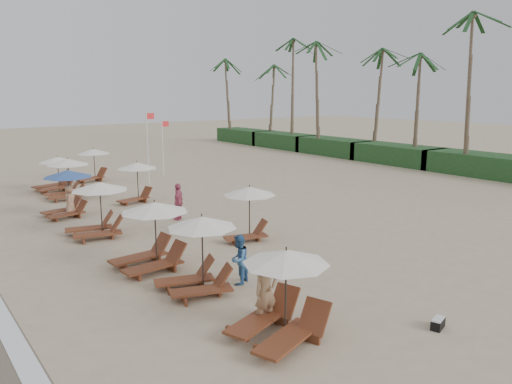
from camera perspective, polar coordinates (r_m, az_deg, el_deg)
ground at (r=18.96m, az=9.86°, el=-7.48°), size 160.00×160.00×0.00m
shrub_hedge at (r=44.47m, az=15.96°, el=4.19°), size 3.20×53.00×1.60m
palm_row at (r=44.79m, az=15.60°, el=15.95°), size 7.00×52.00×12.30m
lounger_station_0 at (r=12.60m, az=2.43°, el=-12.22°), size 2.72×2.59×2.26m
lounger_station_1 at (r=15.41m, az=-6.87°, el=-7.23°), size 2.52×2.30×2.37m
lounger_station_2 at (r=17.68m, az=-12.23°, el=-5.13°), size 2.76×2.36×2.35m
lounger_station_3 at (r=22.14m, az=-17.95°, el=-1.89°), size 2.71×2.40×2.34m
lounger_station_4 at (r=26.14m, az=-21.11°, el=0.06°), size 2.55×2.37×2.32m
lounger_station_5 at (r=30.53m, az=-21.08°, el=1.52°), size 2.63×2.39×2.32m
lounger_station_6 at (r=33.30m, az=-22.22°, el=1.85°), size 2.77×2.44×2.12m
inland_station_0 at (r=20.53m, az=-0.92°, el=-1.61°), size 2.59×2.24×2.22m
inland_station_1 at (r=28.38m, az=-13.69°, el=1.69°), size 2.62×2.24×2.22m
inland_station_2 at (r=35.95m, az=-18.36°, el=3.29°), size 2.77×2.24×2.22m
beachgoer_near at (r=13.31m, az=1.13°, el=-11.39°), size 0.72×0.50×1.86m
beachgoer_mid_a at (r=16.06m, az=-2.00°, el=-7.76°), size 1.00×0.94×1.63m
beachgoer_far_a at (r=24.19m, az=-8.90°, el=-1.09°), size 1.05×1.05×1.79m
beachgoer_far_b at (r=26.38m, az=-20.62°, el=-0.89°), size 0.79×0.91×1.58m
duffel_bag at (r=14.26m, az=20.20°, el=-13.99°), size 0.55×0.38×0.28m
flag_pole_near at (r=33.98m, az=-12.33°, el=5.48°), size 0.60×0.08×4.91m
flag_pole_far at (r=37.12m, az=-10.65°, el=5.45°), size 0.60×0.08×4.19m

